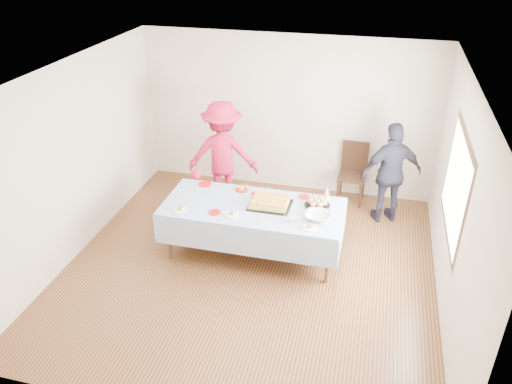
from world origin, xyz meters
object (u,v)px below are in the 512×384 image
birthday_cake (270,203)px  dining_chair (353,169)px  party_table (253,210)px  adult_left (223,154)px

birthday_cake → dining_chair: 2.15m
birthday_cake → dining_chair: dining_chair is taller
party_table → adult_left: adult_left is taller
birthday_cake → adult_left: (-1.07, 1.24, 0.07)m
party_table → birthday_cake: bearing=16.9°
adult_left → birthday_cake: bearing=121.2°
party_table → birthday_cake: size_ratio=4.29×
party_table → birthday_cake: birthday_cake is taller
birthday_cake → dining_chair: (1.02, 1.88, -0.26)m
birthday_cake → adult_left: adult_left is taller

